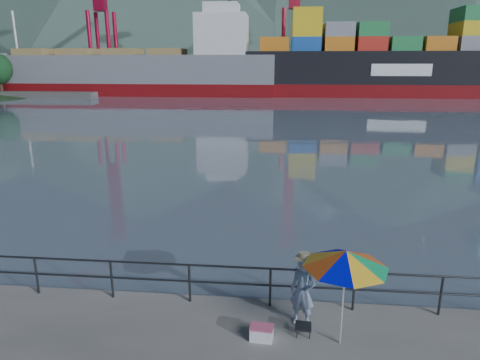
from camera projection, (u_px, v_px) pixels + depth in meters
name	position (u px, v px, depth m)	size (l,w,h in m)	color
harbor_water	(273.00, 81.00, 133.89)	(500.00, 280.00, 0.00)	slate
far_dock	(313.00, 88.00, 97.45)	(200.00, 40.00, 0.40)	#514F4C
guardrail	(150.00, 281.00, 10.69)	(22.00, 0.06, 1.03)	#2D3033
port_cranes	(430.00, 7.00, 82.57)	(116.00, 28.00, 38.40)	#B30D2D
container_stacks	(413.00, 74.00, 94.84)	(58.00, 5.40, 7.80)	orange
fisherman	(303.00, 292.00, 9.59)	(0.59, 0.39, 1.63)	#315281
beach_umbrella	(346.00, 259.00, 8.61)	(1.83, 1.83, 2.15)	white
folding_stool	(303.00, 330.00, 9.38)	(0.37, 0.37, 0.23)	black
cooler_bag	(262.00, 333.00, 9.23)	(0.48, 0.32, 0.28)	silver
fishing_rod	(297.00, 298.00, 10.89)	(0.02, 0.02, 2.29)	black
bulk_carrier	(143.00, 71.00, 80.02)	(53.24, 9.21, 14.50)	#67090C
container_ship	(405.00, 61.00, 76.06)	(53.94, 8.99, 18.10)	#67090C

